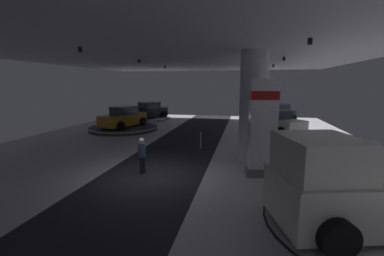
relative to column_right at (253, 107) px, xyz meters
name	(u,v)px	position (x,y,z in m)	size (l,w,h in m)	color
ground	(152,176)	(-4.23, -3.28, -2.77)	(24.00, 44.00, 0.06)	silver
ceiling_with_spotlights	(148,41)	(-4.23, -3.28, 2.80)	(24.00, 44.00, 0.39)	silver
column_right	(253,107)	(0.00, 0.00, 0.00)	(1.38, 1.38, 5.50)	silver
brand_sign_pylon	(263,127)	(0.34, -2.32, -0.63)	(1.36, 0.86, 4.10)	slate
display_platform_far_left	(124,128)	(-10.50, 6.91, -2.59)	(5.79, 5.79, 0.29)	#333338
display_car_far_left	(123,118)	(-10.50, 6.94, -1.69)	(3.05, 4.52, 1.71)	#B77519
display_platform_near_right	(377,230)	(3.00, -6.44, -2.55)	(5.68, 5.68, 0.35)	#B7B7BC
pickup_truck_near_right	(370,190)	(2.69, -6.53, -1.46)	(5.67, 3.76, 2.30)	silver
display_platform_deep_left	(149,119)	(-10.53, 12.91, -2.60)	(4.68, 4.68, 0.27)	silver
display_car_deep_left	(149,111)	(-10.51, 12.93, -1.72)	(3.53, 4.56, 1.71)	black
display_platform_far_right	(276,134)	(1.97, 6.77, -2.58)	(4.63, 4.63, 0.30)	silver
display_car_far_right	(276,122)	(1.95, 6.79, -1.69)	(3.98, 4.43, 1.71)	silver
display_platform_deep_right	(275,124)	(2.48, 12.10, -2.58)	(5.19, 5.19, 0.31)	#B7B7BC
display_car_deep_right	(276,114)	(2.50, 12.12, -1.68)	(4.15, 4.33, 1.71)	#2D5638
visitor_walking_near	(142,153)	(-4.73, -3.08, -1.84)	(0.32, 0.32, 1.59)	black
stanchion_a	(201,143)	(-2.96, 1.79, -2.38)	(0.28, 0.28, 1.01)	#333338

